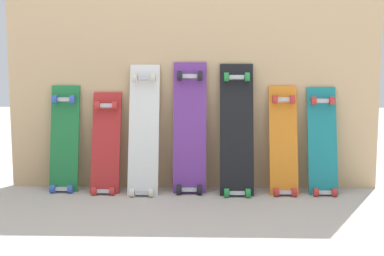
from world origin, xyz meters
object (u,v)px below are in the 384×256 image
at_px(skateboard_red, 106,148).
at_px(skateboard_white, 144,135).
at_px(skateboard_purple, 190,133).
at_px(skateboard_orange, 284,146).
at_px(skateboard_teal, 323,147).
at_px(skateboard_black, 237,135).
at_px(skateboard_green, 64,144).

height_order(skateboard_red, skateboard_white, skateboard_white).
relative_size(skateboard_purple, skateboard_orange, 1.19).
bearing_deg(skateboard_teal, skateboard_black, -177.99).
xyz_separation_m(skateboard_purple, skateboard_black, (0.29, -0.03, -0.01)).
xyz_separation_m(skateboard_red, skateboard_purple, (0.52, 0.02, 0.10)).
bearing_deg(skateboard_white, skateboard_red, 176.28).
height_order(skateboard_black, skateboard_orange, skateboard_black).
bearing_deg(skateboard_teal, skateboard_green, 179.30).
bearing_deg(skateboard_purple, skateboard_white, -173.30).
xyz_separation_m(skateboard_purple, skateboard_orange, (0.57, -0.02, -0.08)).
distance_m(skateboard_black, skateboard_teal, 0.53).
height_order(skateboard_red, skateboard_orange, skateboard_orange).
bearing_deg(skateboard_black, skateboard_teal, 2.01).
xyz_separation_m(skateboard_white, skateboard_black, (0.56, 0.00, 0.00)).
height_order(skateboard_green, skateboard_white, skateboard_white).
bearing_deg(skateboard_white, skateboard_black, 0.29).
distance_m(skateboard_white, skateboard_orange, 0.85).
distance_m(skateboard_green, skateboard_red, 0.26).
height_order(skateboard_red, skateboard_purple, skateboard_purple).
bearing_deg(skateboard_purple, skateboard_green, 179.42).
relative_size(skateboard_green, skateboard_orange, 1.00).
relative_size(skateboard_purple, skateboard_teal, 1.20).
relative_size(skateboard_white, skateboard_black, 1.00).
relative_size(skateboard_green, skateboard_black, 0.84).
relative_size(skateboard_white, skateboard_purple, 0.99).
bearing_deg(skateboard_orange, skateboard_red, -180.00).
bearing_deg(skateboard_orange, skateboard_purple, 178.27).
distance_m(skateboard_green, skateboard_black, 1.07).
xyz_separation_m(skateboard_green, skateboard_purple, (0.78, -0.01, 0.08)).
bearing_deg(skateboard_orange, skateboard_teal, 1.40).
distance_m(skateboard_green, skateboard_purple, 0.78).
bearing_deg(skateboard_teal, skateboard_white, -178.88).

